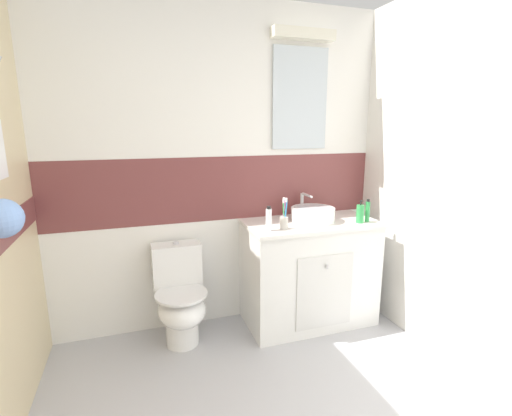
# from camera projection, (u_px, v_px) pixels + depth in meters

# --- Properties ---
(wall_back_tiled) EXTENTS (3.20, 0.20, 2.50)m
(wall_back_tiled) POSITION_uv_depth(u_px,v_px,m) (221.00, 168.00, 2.91)
(wall_back_tiled) COLOR white
(wall_back_tiled) RESTS_ON ground_plane
(wall_right_plain) EXTENTS (0.10, 3.48, 2.50)m
(wall_right_plain) POSITION_uv_depth(u_px,v_px,m) (492.00, 184.00, 2.17)
(wall_right_plain) COLOR white
(wall_right_plain) RESTS_ON ground_plane
(vanity_cabinet) EXTENTS (1.04, 0.56, 0.85)m
(vanity_cabinet) POSITION_uv_depth(u_px,v_px,m) (309.00, 272.00, 3.00)
(vanity_cabinet) COLOR white
(vanity_cabinet) RESTS_ON ground_plane
(sink_basin) EXTENTS (0.34, 0.39, 0.20)m
(sink_basin) POSITION_uv_depth(u_px,v_px,m) (313.00, 214.00, 2.90)
(sink_basin) COLOR white
(sink_basin) RESTS_ON vanity_cabinet
(toilet) EXTENTS (0.37, 0.50, 0.74)m
(toilet) POSITION_uv_depth(u_px,v_px,m) (180.00, 298.00, 2.71)
(toilet) COLOR white
(toilet) RESTS_ON ground_plane
(toothbrush_cup) EXTENTS (0.06, 0.06, 0.23)m
(toothbrush_cup) POSITION_uv_depth(u_px,v_px,m) (284.00, 221.00, 2.68)
(toothbrush_cup) COLOR #B2ADA3
(toothbrush_cup) RESTS_ON vanity_cabinet
(soap_dispenser) EXTENTS (0.06, 0.06, 0.18)m
(soap_dispenser) POSITION_uv_depth(u_px,v_px,m) (360.00, 214.00, 2.85)
(soap_dispenser) COLOR green
(soap_dispenser) RESTS_ON vanity_cabinet
(deodorant_spray_can) EXTENTS (0.04, 0.04, 0.18)m
(deodorant_spray_can) POSITION_uv_depth(u_px,v_px,m) (269.00, 219.00, 2.63)
(deodorant_spray_can) COLOR white
(deodorant_spray_can) RESTS_ON vanity_cabinet
(toothpaste_tube_upright) EXTENTS (0.03, 0.03, 0.18)m
(toothpaste_tube_upright) POSITION_uv_depth(u_px,v_px,m) (368.00, 211.00, 2.88)
(toothpaste_tube_upright) COLOR green
(toothpaste_tube_upright) RESTS_ON vanity_cabinet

